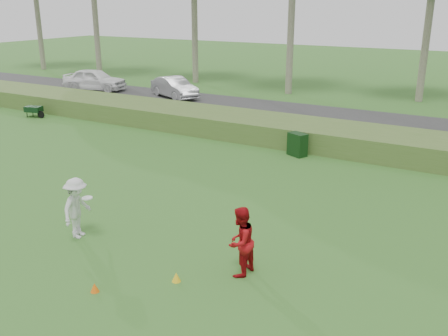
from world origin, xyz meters
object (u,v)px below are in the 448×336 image
Objects in this scene: cone_yellow at (176,277)px; car_mid at (174,87)px; player_white at (77,208)px; car_left at (95,80)px; player_red at (240,242)px; cone_orange at (95,287)px; utility_cabinet at (297,144)px.

cone_yellow is 0.06× the size of car_mid.
player_white is 22.75m from car_left.
player_red is 0.38× the size of car_left.
car_mid is (6.31, 0.46, -0.09)m from car_left.
cone_orange is 0.05× the size of car_mid.
player_red is 1.60m from cone_yellow.
cone_orange is at bearing -136.36° from cone_yellow.
cone_yellow is at bearing -119.98° from car_mid.
car_mid is at bearing -136.55° from player_red.
utility_cabinet reaches higher than cone_yellow.
cone_orange is 0.05× the size of car_left.
player_red is at bearing 43.20° from cone_orange.
player_red is 7.39× the size of cone_yellow.
cone_yellow is (-1.06, -0.98, -0.70)m from player_red.
player_white is at bearing 141.62° from cone_orange.
player_white is 7.88× the size of cone_orange.
utility_cabinet is (-2.33, 9.15, -0.35)m from player_red.
player_red is 25.77m from car_left.
player_red is (4.54, 0.43, 0.00)m from player_white.
car_mid is (-11.33, 7.60, 0.24)m from utility_cabinet.
car_left is at bearing 137.57° from cone_yellow.
player_red is 21.62m from car_mid.
player_white reaches higher than car_mid.
car_left reaches higher than utility_cabinet.
player_white is at bearing -78.37° from utility_cabinet.
car_left is (-17.64, 18.48, 0.69)m from cone_orange.
player_white is at bearing -151.14° from car_left.
utility_cabinet is 0.21× the size of car_left.
player_red is 7.90× the size of cone_orange.
utility_cabinet is 19.03m from car_left.
utility_cabinet is 0.24× the size of car_mid.
cone_orange is (2.22, -1.75, -0.70)m from player_white.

